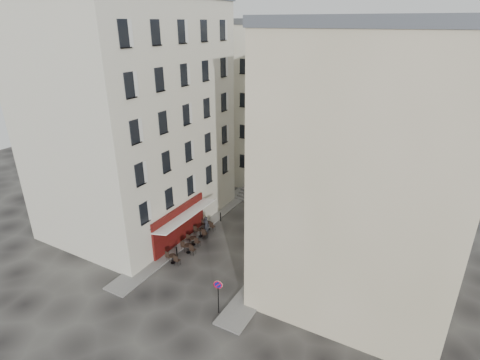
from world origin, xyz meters
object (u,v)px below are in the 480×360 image
Objects in this scene: bistro_table_a at (173,258)px; pedestrian at (206,225)px; no_parking_sign at (218,291)px; bistro_table_b at (188,248)px.

pedestrian reaches higher than bistro_table_a.
bistro_table_b is at bearing 125.63° from no_parking_sign.
no_parking_sign is 1.86× the size of bistro_table_b.
bistro_table_a is 0.95× the size of bistro_table_b.
no_parking_sign is at bearing 130.58° from pedestrian.
bistro_table_a is at bearing -97.09° from bistro_table_b.
bistro_table_a is (-6.27, 3.04, -1.39)m from no_parking_sign.
no_parking_sign is 7.11m from bistro_table_a.
bistro_table_a is at bearing 138.55° from no_parking_sign.
bistro_table_a is 5.27m from pedestrian.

